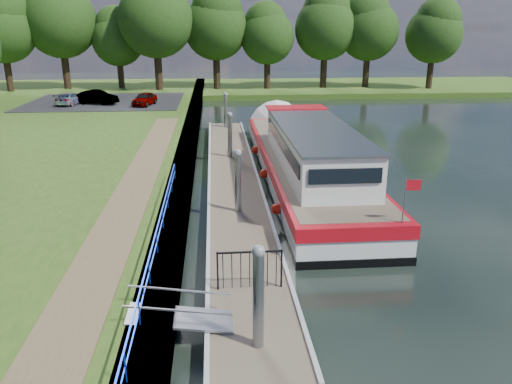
{
  "coord_description": "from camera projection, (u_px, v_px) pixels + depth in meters",
  "views": [
    {
      "loc": [
        -0.89,
        -10.37,
        7.44
      ],
      "look_at": [
        0.66,
        7.84,
        1.4
      ],
      "focal_mm": 35.0,
      "sensor_mm": 36.0,
      "label": 1
    }
  ],
  "objects": [
    {
      "name": "carpark",
      "position": [
        106.0,
        101.0,
        47.03
      ],
      "size": [
        14.0,
        12.0,
        0.06
      ],
      "primitive_type": "cube",
      "color": "black",
      "rests_on": "riverbank"
    },
    {
      "name": "blue_fence",
      "position": [
        153.0,
        250.0,
        14.42
      ],
      "size": [
        0.04,
        18.04,
        0.72
      ],
      "color": "#0C2DBF",
      "rests_on": "riverbank"
    },
    {
      "name": "barge",
      "position": [
        302.0,
        157.0,
        25.7
      ],
      "size": [
        4.36,
        21.15,
        4.78
      ],
      "color": "black",
      "rests_on": "ground"
    },
    {
      "name": "car_b",
      "position": [
        97.0,
        97.0,
        44.99
      ],
      "size": [
        4.02,
        2.58,
        1.25
      ],
      "primitive_type": "imported",
      "rotation": [
        0.0,
        0.0,
        1.21
      ],
      "color": "#999999",
      "rests_on": "carpark"
    },
    {
      "name": "pontoon",
      "position": [
        234.0,
        183.0,
        24.46
      ],
      "size": [
        2.5,
        30.0,
        0.56
      ],
      "color": "brown",
      "rests_on": "ground"
    },
    {
      "name": "ground",
      "position": [
        256.0,
        347.0,
        12.22
      ],
      "size": [
        160.0,
        160.0,
        0.0
      ],
      "primitive_type": "plane",
      "color": "black",
      "rests_on": "ground"
    },
    {
      "name": "gangway",
      "position": [
        180.0,
        317.0,
        12.35
      ],
      "size": [
        2.58,
        1.0,
        0.92
      ],
      "color": "#A5A8AD",
      "rests_on": "ground"
    },
    {
      "name": "mooring_piles",
      "position": [
        233.0,
        161.0,
        24.12
      ],
      "size": [
        0.3,
        27.3,
        3.55
      ],
      "color": "gray",
      "rests_on": "ground"
    },
    {
      "name": "horizon_trees",
      "position": [
        205.0,
        23.0,
        55.65
      ],
      "size": [
        54.38,
        10.03,
        12.87
      ],
      "color": "#332316",
      "rests_on": "ground"
    },
    {
      "name": "car_a",
      "position": [
        144.0,
        99.0,
        44.35
      ],
      "size": [
        2.19,
        3.62,
        1.15
      ],
      "primitive_type": "imported",
      "rotation": [
        0.0,
        0.0,
        -0.26
      ],
      "color": "#999999",
      "rests_on": "carpark"
    },
    {
      "name": "far_bank",
      "position": [
        316.0,
        88.0,
        62.29
      ],
      "size": [
        60.0,
        18.0,
        0.6
      ],
      "primitive_type": "cube",
      "color": "#2F4E16",
      "rests_on": "ground"
    },
    {
      "name": "bank_edge",
      "position": [
        183.0,
        169.0,
        26.08
      ],
      "size": [
        1.1,
        90.0,
        0.78
      ],
      "primitive_type": "cube",
      "color": "#473D2D",
      "rests_on": "ground"
    },
    {
      "name": "footpath",
      "position": [
        125.0,
        209.0,
        19.18
      ],
      "size": [
        1.6,
        40.0,
        0.05
      ],
      "primitive_type": "cube",
      "color": "brown",
      "rests_on": "riverbank"
    },
    {
      "name": "car_c",
      "position": [
        70.0,
        98.0,
        44.81
      ],
      "size": [
        2.2,
        3.91,
        1.07
      ],
      "primitive_type": "imported",
      "rotation": [
        0.0,
        0.0,
        2.94
      ],
      "color": "#999999",
      "rests_on": "carpark"
    },
    {
      "name": "gate_panel",
      "position": [
        250.0,
        264.0,
        13.94
      ],
      "size": [
        1.85,
        0.05,
        1.15
      ],
      "color": "black",
      "rests_on": "ground"
    }
  ]
}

